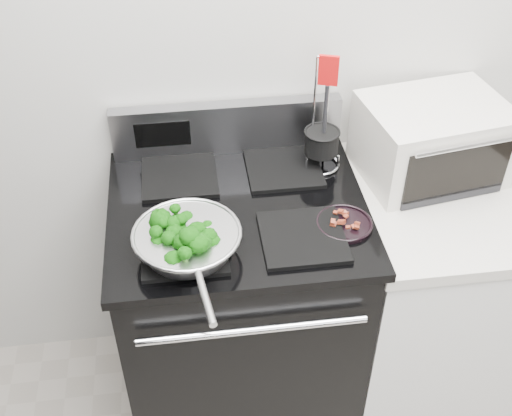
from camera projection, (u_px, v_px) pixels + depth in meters
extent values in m
cube|color=beige|center=(319.00, 30.00, 1.99)|extent=(4.00, 0.02, 2.70)
cube|color=black|center=(240.00, 313.00, 2.27)|extent=(0.76, 0.66, 0.92)
cube|color=black|center=(238.00, 210.00, 1.97)|extent=(0.79, 0.69, 0.03)
cube|color=#99999E|center=(227.00, 128.00, 2.13)|extent=(0.76, 0.05, 0.18)
cube|color=black|center=(184.00, 248.00, 1.81)|extent=(0.24, 0.24, 0.01)
cube|color=black|center=(303.00, 237.00, 1.84)|extent=(0.24, 0.24, 0.01)
cube|color=black|center=(179.00, 176.00, 2.06)|extent=(0.24, 0.24, 0.01)
cube|color=black|center=(283.00, 168.00, 2.10)|extent=(0.24, 0.24, 0.01)
cube|color=white|center=(425.00, 298.00, 2.35)|extent=(0.60, 0.66, 0.88)
cube|color=beige|center=(450.00, 201.00, 2.06)|extent=(0.62, 0.68, 0.04)
torus|color=silver|center=(187.00, 233.00, 1.75)|extent=(0.31, 0.31, 0.01)
cylinder|color=silver|center=(205.00, 297.00, 1.58)|extent=(0.05, 0.18, 0.02)
cylinder|color=black|center=(344.00, 224.00, 1.89)|extent=(0.17, 0.17, 0.01)
cylinder|color=black|center=(321.00, 142.00, 2.06)|extent=(0.11, 0.11, 0.08)
cylinder|color=black|center=(323.00, 117.00, 2.00)|extent=(0.02, 0.02, 0.24)
cube|color=red|center=(327.00, 68.00, 1.89)|extent=(0.06, 0.03, 0.10)
cube|color=silver|center=(432.00, 139.00, 2.07)|extent=(0.48, 0.39, 0.25)
cube|color=black|center=(450.00, 173.00, 1.95)|extent=(0.35, 0.06, 0.18)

